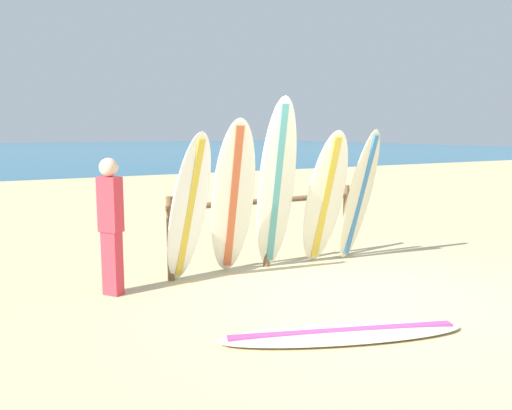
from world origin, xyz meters
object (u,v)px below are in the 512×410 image
Objects in this scene: surfboard_leaning_far_left at (189,210)px; surfboard_leaning_center_left at (276,186)px; surfboard_leaning_center_right at (359,196)px; beachgoer_standing at (111,220)px; surfboard_rack at (266,217)px; surfboard_lying_on_sand at (343,333)px; surfboard_leaning_center at (325,199)px; surfboard_leaning_left at (233,199)px.

surfboard_leaning_far_left is 1.34m from surfboard_leaning_center_left.
beachgoer_standing is (-3.57, 0.21, -0.09)m from surfboard_leaning_center_right.
surfboard_leaning_center_right is 1.21× the size of beachgoer_standing.
surfboard_rack is 1.23× the size of surfboard_lying_on_sand.
surfboard_leaning_center_right is (2.64, -0.09, 0.01)m from surfboard_leaning_far_left.
surfboard_leaning_center is at bearing -29.71° from surfboard_rack.
surfboard_rack is at bearing 88.10° from surfboard_leaning_center_left.
beachgoer_standing is (-2.97, 0.18, -0.08)m from surfboard_leaning_center.
surfboard_leaning_center is 1.20× the size of beachgoer_standing.
surfboard_leaning_center_left is 1.22× the size of surfboard_leaning_center.
surfboard_lying_on_sand is (-0.04, -2.34, -1.02)m from surfboard_leaning_left.
beachgoer_standing is at bearing 172.18° from surfboard_leaning_far_left.
beachgoer_standing reaches higher than surfboard_rack.
surfboard_leaning_left is 0.67m from surfboard_leaning_center_left.
surfboard_leaning_center_right is (0.60, -0.03, 0.01)m from surfboard_leaning_center.
surfboard_leaning_left is 0.87× the size of surfboard_lying_on_sand.
surfboard_leaning_far_left is 2.65m from surfboard_leaning_center_right.
surfboard_leaning_center_left is 1.21× the size of surfboard_leaning_center_right.
beachgoer_standing is (-2.24, 0.05, -0.30)m from surfboard_leaning_center_left.
surfboard_leaning_left reaches higher than surfboard_rack.
surfboard_rack is 1.52× the size of surfboard_leaning_center_right.
beachgoer_standing is (-0.92, 0.13, -0.07)m from surfboard_leaning_far_left.
surfboard_leaning_center_right is 3.10m from surfboard_lying_on_sand.
surfboard_leaning_center_right reaches higher than surfboard_leaning_center.
surfboard_leaning_center reaches higher than surfboard_lying_on_sand.
surfboard_leaning_center is at bearing 57.06° from surfboard_lying_on_sand.
surfboard_leaning_center is (2.04, -0.05, 0.01)m from surfboard_leaning_far_left.
surfboard_lying_on_sand is (-0.70, -2.60, -0.68)m from surfboard_rack.
surfboard_rack reaches higher than surfboard_lying_on_sand.
surfboard_lying_on_sand is at bearing -106.58° from surfboard_leaning_center_left.
surfboard_leaning_center_right is 0.81× the size of surfboard_lying_on_sand.
surfboard_leaning_far_left is 2.51m from surfboard_lying_on_sand.
surfboard_leaning_left reaches higher than beachgoer_standing.
surfboard_rack is 1.53× the size of surfboard_leaning_center.
surfboard_leaning_left is at bearing 173.57° from surfboard_leaning_center.
surfboard_leaning_center_left reaches higher than surfboard_leaning_left.
surfboard_leaning_center_left reaches higher than surfboard_leaning_center.
surfboard_leaning_left is at bearing 174.50° from surfboard_leaning_center_right.
beachgoer_standing is (-1.59, 0.02, -0.16)m from surfboard_leaning_left.
surfboard_leaning_left is 1.99m from surfboard_leaning_center_right.
surfboard_leaning_center_right is at bearing -3.34° from surfboard_leaning_center.
surfboard_lying_on_sand is at bearing -122.94° from surfboard_leaning_center.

